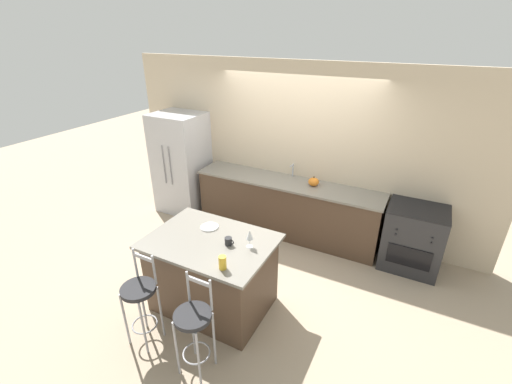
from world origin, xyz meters
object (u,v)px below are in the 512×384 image
(bar_stool_far, at_px, (194,325))
(pumpkin_decoration, at_px, (314,182))
(wine_glass, at_px, (250,235))
(dinner_plate, at_px, (210,227))
(tumbler_cup, at_px, (222,263))
(coffee_mug, at_px, (229,241))
(refrigerator, at_px, (182,163))
(bar_stool_near, at_px, (140,297))
(oven_range, at_px, (413,238))

(bar_stool_far, height_order, pumpkin_decoration, bar_stool_far)
(wine_glass, distance_m, pumpkin_decoration, 1.90)
(dinner_plate, bearing_deg, tumbler_cup, -46.25)
(coffee_mug, bearing_deg, wine_glass, 18.06)
(wine_glass, height_order, tumbler_cup, wine_glass)
(wine_glass, bearing_deg, refrigerator, 142.89)
(coffee_mug, bearing_deg, tumbler_cup, -66.60)
(tumbler_cup, bearing_deg, pumpkin_decoration, 86.58)
(refrigerator, height_order, bar_stool_near, refrigerator)
(refrigerator, xyz_separation_m, pumpkin_decoration, (2.44, 0.11, 0.09))
(bar_stool_near, distance_m, wine_glass, 1.30)
(dinner_plate, bearing_deg, oven_range, 37.82)
(pumpkin_decoration, bearing_deg, bar_stool_far, -93.75)
(wine_glass, xyz_separation_m, tumbler_cup, (-0.06, -0.45, -0.08))
(bar_stool_far, distance_m, wine_glass, 1.05)
(bar_stool_near, distance_m, coffee_mug, 1.07)
(tumbler_cup, relative_size, pumpkin_decoration, 0.89)
(dinner_plate, bearing_deg, bar_stool_near, -101.00)
(refrigerator, relative_size, wine_glass, 8.53)
(tumbler_cup, bearing_deg, refrigerator, 135.76)
(dinner_plate, distance_m, coffee_mug, 0.45)
(dinner_plate, height_order, wine_glass, wine_glass)
(oven_range, bearing_deg, tumbler_cup, -125.61)
(bar_stool_near, distance_m, pumpkin_decoration, 2.94)
(dinner_plate, height_order, tumbler_cup, tumbler_cup)
(coffee_mug, relative_size, tumbler_cup, 0.78)
(coffee_mug, distance_m, tumbler_cup, 0.42)
(oven_range, distance_m, coffee_mug, 2.68)
(refrigerator, relative_size, oven_range, 1.94)
(refrigerator, distance_m, pumpkin_decoration, 2.45)
(bar_stool_near, relative_size, dinner_plate, 4.87)
(refrigerator, xyz_separation_m, coffee_mug, (2.14, -1.86, 0.09))
(oven_range, bearing_deg, bar_stool_far, -121.50)
(refrigerator, distance_m, tumbler_cup, 3.21)
(refrigerator, height_order, coffee_mug, refrigerator)
(oven_range, distance_m, tumbler_cup, 2.88)
(wine_glass, height_order, pumpkin_decoration, wine_glass)
(oven_range, bearing_deg, refrigerator, -179.21)
(dinner_plate, height_order, coffee_mug, coffee_mug)
(coffee_mug, bearing_deg, oven_range, 46.61)
(bar_stool_far, bearing_deg, coffee_mug, 98.22)
(refrigerator, xyz_separation_m, bar_stool_near, (1.55, -2.66, -0.31))
(pumpkin_decoration, bearing_deg, refrigerator, -177.41)
(bar_stool_near, xyz_separation_m, coffee_mug, (0.59, 0.80, 0.40))
(pumpkin_decoration, bearing_deg, bar_stool_near, -107.90)
(refrigerator, relative_size, coffee_mug, 16.03)
(bar_stool_near, height_order, dinner_plate, bar_stool_near)
(refrigerator, relative_size, tumbler_cup, 12.50)
(refrigerator, bearing_deg, dinner_plate, -43.56)
(oven_range, relative_size, tumbler_cup, 6.45)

